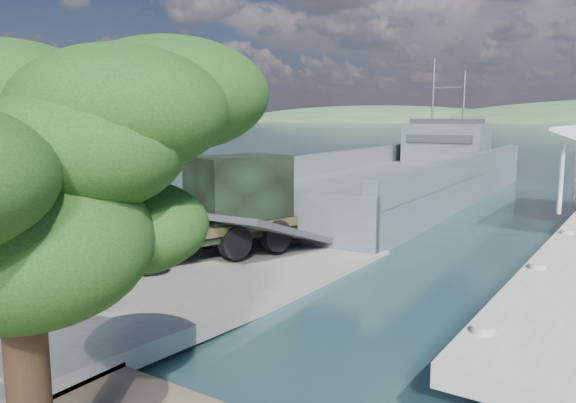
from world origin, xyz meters
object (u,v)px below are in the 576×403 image
Objects in this scene: landing_craft at (400,186)px; military_truck at (208,207)px; soldier at (142,232)px; overhang_tree at (22,156)px.

military_truck is at bearing -89.83° from landing_craft.
overhang_tree reaches higher than soldier.
military_truck is at bearing 121.21° from overhang_tree.
overhang_tree is at bearing -41.94° from military_truck.
overhang_tree reaches higher than military_truck.
soldier is (-1.30, -22.02, 0.42)m from landing_craft.
soldier is 14.07m from overhang_tree.
landing_craft is 22.06m from soldier.
military_truck is (0.95, -20.74, 1.41)m from landing_craft.
military_truck is at bearing 3.52° from soldier.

